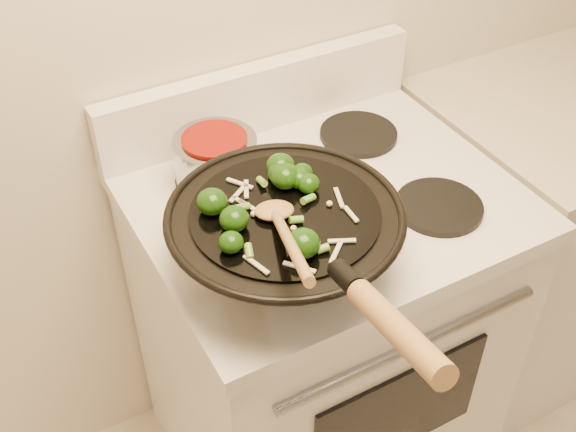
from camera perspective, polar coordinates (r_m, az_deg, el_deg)
stove at (r=1.84m, az=2.46°, el=-9.28°), size 0.78×0.67×1.08m
counter_unit at (r=2.30m, az=20.76°, el=-0.49°), size 0.88×0.62×0.91m
wok at (r=1.29m, az=-0.14°, el=-1.71°), size 0.43×0.71×0.28m
stirfry at (r=1.26m, az=-1.27°, el=1.52°), size 0.26×0.29×0.05m
wooden_spoon at (r=1.16m, az=-0.41°, el=-1.00°), size 0.14×0.31×0.12m
saucepan at (r=1.52m, az=-5.72°, el=4.52°), size 0.18×0.27×0.10m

